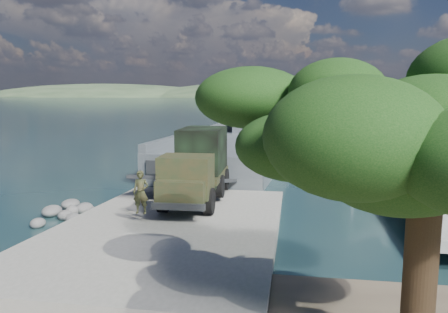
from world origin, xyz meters
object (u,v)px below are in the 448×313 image
at_px(sailboat_near, 397,149).
at_px(sailboat_far, 410,144).
at_px(military_truck, 198,165).
at_px(landing_craft, 242,150).
at_px(soldier, 141,200).
at_px(overhang_tree, 395,104).
at_px(pier, 379,150).

distance_m(sailboat_near, sailboat_far, 6.85).
distance_m(military_truck, sailboat_far, 37.89).
relative_size(landing_craft, military_truck, 4.14).
bearing_deg(military_truck, landing_craft, 87.95).
bearing_deg(landing_craft, soldier, -89.57).
xyz_separation_m(landing_craft, overhang_tree, (7.17, -33.72, 5.51)).
bearing_deg(sailboat_far, military_truck, -104.03).
relative_size(landing_craft, soldier, 17.32).
xyz_separation_m(soldier, sailboat_near, (18.37, 30.93, -1.15)).
bearing_deg(landing_craft, military_truck, -85.76).
bearing_deg(military_truck, overhang_tree, -63.47).
bearing_deg(sailboat_far, overhang_tree, -87.38).
xyz_separation_m(landing_craft, sailboat_far, (19.33, 12.88, -0.54)).
bearing_deg(military_truck, sailboat_far, 57.59).
height_order(pier, sailboat_near, sailboat_near).
xyz_separation_m(soldier, sailboat_far, (21.33, 37.10, -1.21)).
distance_m(pier, landing_craft, 13.21).
height_order(military_truck, overhang_tree, overhang_tree).
xyz_separation_m(military_truck, sailboat_far, (19.64, 32.33, -2.16)).
bearing_deg(sailboat_near, sailboat_far, 56.37).
bearing_deg(military_truck, soldier, -110.67).
relative_size(pier, sailboat_far, 7.34).
distance_m(pier, military_truck, 19.79).
relative_size(military_truck, overhang_tree, 0.99).
xyz_separation_m(military_truck, soldier, (-1.69, -4.77, -0.94)).
relative_size(pier, military_truck, 5.10).
distance_m(pier, soldier, 24.57).
distance_m(landing_craft, soldier, 24.31).
bearing_deg(overhang_tree, landing_craft, 102.00).
bearing_deg(landing_craft, sailboat_near, 27.46).
bearing_deg(soldier, landing_craft, 82.15).
relative_size(pier, overhang_tree, 5.03).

